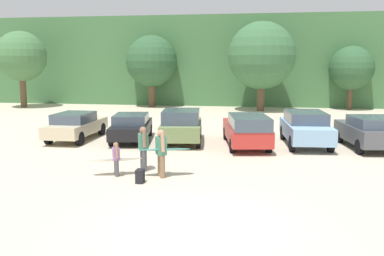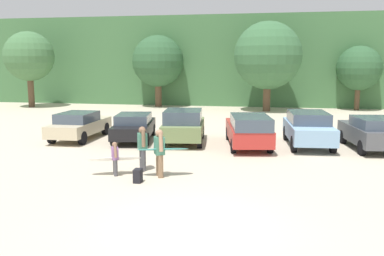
% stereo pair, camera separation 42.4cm
% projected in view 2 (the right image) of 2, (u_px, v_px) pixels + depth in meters
% --- Properties ---
extents(ground_plane, '(120.00, 120.00, 0.00)m').
position_uv_depth(ground_plane, '(191.00, 225.00, 10.00)').
color(ground_plane, beige).
extents(hillside_ridge, '(108.00, 12.00, 8.14)m').
position_uv_depth(hillside_ridge, '(252.00, 61.00, 42.18)').
color(hillside_ridge, '#427042').
rests_on(hillside_ridge, ground_plane).
extents(tree_ridge_back, '(4.32, 4.32, 6.63)m').
position_uv_depth(tree_ridge_back, '(29.00, 57.00, 36.21)').
color(tree_ridge_back, brown).
rests_on(tree_ridge_back, ground_plane).
extents(tree_center, '(4.55, 4.55, 6.32)m').
position_uv_depth(tree_center, '(158.00, 61.00, 36.62)').
color(tree_center, brown).
rests_on(tree_center, ground_plane).
extents(tree_far_right, '(5.43, 5.43, 7.19)m').
position_uv_depth(tree_far_right, '(268.00, 56.00, 33.02)').
color(tree_far_right, brown).
rests_on(tree_far_right, ground_plane).
extents(tree_far_left, '(3.65, 3.65, 5.29)m').
position_uv_depth(tree_far_left, '(359.00, 68.00, 33.91)').
color(tree_far_left, brown).
rests_on(tree_far_left, ground_plane).
extents(parked_car_champagne, '(1.83, 4.41, 1.40)m').
position_uv_depth(parked_car_champagne, '(79.00, 125.00, 21.20)').
color(parked_car_champagne, beige).
rests_on(parked_car_champagne, ground_plane).
extents(parked_car_black, '(2.42, 4.46, 1.36)m').
position_uv_depth(parked_car_black, '(134.00, 126.00, 20.81)').
color(parked_car_black, black).
rests_on(parked_car_black, ground_plane).
extents(parked_car_olive_green, '(2.34, 4.11, 1.65)m').
position_uv_depth(parked_car_olive_green, '(184.00, 126.00, 20.11)').
color(parked_car_olive_green, '#6B7F4C').
rests_on(parked_car_olive_green, ground_plane).
extents(parked_car_red, '(2.53, 5.04, 1.55)m').
position_uv_depth(parked_car_red, '(248.00, 130.00, 19.14)').
color(parked_car_red, '#B72D28').
rests_on(parked_car_red, ground_plane).
extents(parked_car_sky_blue, '(2.19, 4.58, 1.61)m').
position_uv_depth(parked_car_sky_blue, '(308.00, 128.00, 19.40)').
color(parked_car_sky_blue, '#84ADD1').
rests_on(parked_car_sky_blue, ground_plane).
extents(parked_car_dark_gray, '(2.41, 4.25, 1.51)m').
position_uv_depth(parked_car_dark_gray, '(373.00, 132.00, 18.58)').
color(parked_car_dark_gray, '#4C4F54').
rests_on(parked_car_dark_gray, ground_plane).
extents(person_adult, '(0.46, 0.67, 1.65)m').
position_uv_depth(person_adult, '(159.00, 150.00, 14.10)').
color(person_adult, '#8C6B4C').
rests_on(person_adult, ground_plane).
extents(person_child, '(0.37, 0.57, 1.19)m').
position_uv_depth(person_child, '(115.00, 157.00, 14.30)').
color(person_child, '#4C4C51').
rests_on(person_child, ground_plane).
extents(person_companion, '(0.45, 0.57, 1.61)m').
position_uv_depth(person_companion, '(142.00, 146.00, 14.99)').
color(person_companion, '#4C4C51').
rests_on(person_companion, ground_plane).
extents(surfboard_teal, '(1.85, 0.99, 0.19)m').
position_uv_depth(surfboard_teal, '(163.00, 149.00, 14.14)').
color(surfboard_teal, teal).
extents(surfboard_white, '(1.91, 1.13, 0.27)m').
position_uv_depth(surfboard_white, '(115.00, 159.00, 14.45)').
color(surfboard_white, white).
extents(backpack_dropped, '(0.24, 0.34, 0.45)m').
position_uv_depth(backpack_dropped, '(138.00, 176.00, 13.52)').
color(backpack_dropped, black).
rests_on(backpack_dropped, ground_plane).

